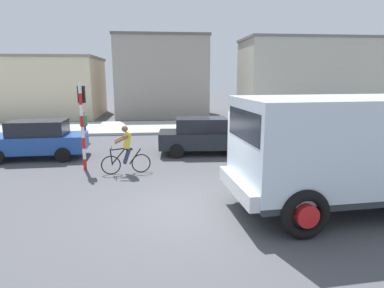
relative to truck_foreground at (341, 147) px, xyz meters
The scene contains 12 objects.
ground_plane 4.26m from the truck_foreground, behind, with size 120.00×120.00×0.00m, color #4C4C51.
sidewalk_far 14.57m from the truck_foreground, 105.59° to the left, with size 80.00×5.00×0.16m, color #ADADA8.
truck_foreground is the anchor object (origin of this frame).
cyclist 6.89m from the truck_foreground, 146.11° to the left, with size 1.72×0.54×1.72m.
traffic_light_pole 8.59m from the truck_foreground, 147.90° to the left, with size 0.24×0.43×3.20m.
car_red_near 11.59m from the truck_foreground, 146.24° to the left, with size 4.07×2.00×1.60m.
car_white_mid 7.12m from the truck_foreground, 111.18° to the left, with size 4.09×2.05×1.60m.
car_far_side 8.13m from the truck_foreground, 60.56° to the left, with size 4.32×2.80×1.60m.
pedestrian_near_kerb 12.96m from the truck_foreground, 130.62° to the left, with size 0.34×0.22×1.62m.
building_corner_left 26.17m from the truck_foreground, 124.16° to the left, with size 10.46×7.48×4.96m.
building_mid_block 22.05m from the truck_foreground, 101.03° to the left, with size 7.57×7.05×6.62m.
building_corner_right 20.81m from the truck_foreground, 66.88° to the left, with size 11.56×5.21×6.40m.
Camera 1 is at (-0.61, -8.00, 3.41)m, focal length 30.57 mm.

